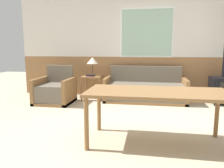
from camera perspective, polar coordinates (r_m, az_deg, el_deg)
ground_plane at (r=3.44m, az=10.58°, el=-12.71°), size 16.00×16.00×0.00m
wall_back at (r=5.83m, az=10.47°, el=9.90°), size 7.20×0.09×2.70m
couch at (r=5.40m, az=8.59°, el=-1.73°), size 1.95×0.79×0.84m
armchair at (r=5.37m, az=-14.65°, el=-1.93°), size 0.83×0.82×0.87m
side_table at (r=5.55m, az=-5.16°, el=0.95°), size 0.50×0.50×0.60m
table_lamp at (r=5.59m, az=-5.11°, el=5.99°), size 0.29×0.29×0.47m
book_stack at (r=5.46m, az=-5.72°, el=2.22°), size 0.21×0.14×0.04m
dining_table at (r=2.95m, az=11.64°, el=-3.14°), size 1.86×0.82×0.72m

